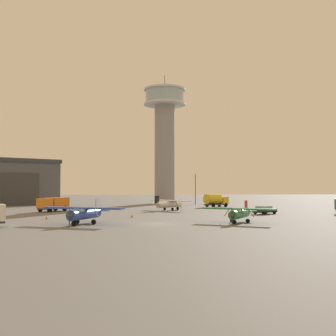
# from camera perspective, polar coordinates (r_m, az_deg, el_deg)

# --- Properties ---
(ground_plane) EXTENTS (400.00, 400.00, 0.00)m
(ground_plane) POSITION_cam_1_polar(r_m,az_deg,el_deg) (51.24, -1.62, -7.83)
(ground_plane) COLOR #60605E
(control_tower) EXTENTS (11.98, 11.98, 36.98)m
(control_tower) POSITION_cam_1_polar(r_m,az_deg,el_deg) (117.50, -0.47, 5.09)
(control_tower) COLOR gray
(control_tower) RESTS_ON ground_plane
(airplane_white) EXTENTS (7.85, 8.62, 2.96)m
(airplane_white) POSITION_cam_1_polar(r_m,az_deg,el_deg) (80.32, 0.12, -4.99)
(airplane_white) COLOR white
(airplane_white) RESTS_ON ground_plane
(airplane_green) EXTENTS (8.73, 7.08, 2.79)m
(airplane_green) POSITION_cam_1_polar(r_m,az_deg,el_deg) (53.29, 9.99, -6.19)
(airplane_green) COLOR #287A42
(airplane_green) RESTS_ON ground_plane
(airplane_blue) EXTENTS (10.22, 8.10, 3.09)m
(airplane_blue) POSITION_cam_1_polar(r_m,az_deg,el_deg) (51.47, -11.55, -6.14)
(airplane_blue) COLOR #2847A8
(airplane_blue) RESTS_ON ground_plane
(truck_fuel_tanker_yellow) EXTENTS (6.20, 4.87, 3.04)m
(truck_fuel_tanker_yellow) POSITION_cam_1_polar(r_m,az_deg,el_deg) (94.61, 6.64, -4.46)
(truck_fuel_tanker_yellow) COLOR #38383D
(truck_fuel_tanker_yellow) RESTS_ON ground_plane
(truck_box_orange) EXTENTS (5.38, 6.89, 2.58)m
(truck_box_orange) POSITION_cam_1_polar(r_m,az_deg,el_deg) (80.32, -15.74, -4.79)
(truck_box_orange) COLOR #38383D
(truck_box_orange) RESTS_ON ground_plane
(car_black) EXTENTS (4.72, 4.02, 1.37)m
(car_black) POSITION_cam_1_polar(r_m,az_deg,el_deg) (71.39, 13.36, -5.71)
(car_black) COLOR black
(car_black) RESTS_ON ground_plane
(light_post_east) EXTENTS (0.44, 0.44, 8.19)m
(light_post_east) POSITION_cam_1_polar(r_m,az_deg,el_deg) (106.47, 3.85, -2.53)
(light_post_east) COLOR #38383D
(light_post_east) RESTS_ON ground_plane
(traffic_cone_near_left) EXTENTS (0.36, 0.36, 0.56)m
(traffic_cone_near_left) POSITION_cam_1_polar(r_m,az_deg,el_deg) (62.65, -5.08, -6.64)
(traffic_cone_near_left) COLOR black
(traffic_cone_near_left) RESTS_ON ground_plane
(traffic_cone_near_right) EXTENTS (0.36, 0.36, 0.66)m
(traffic_cone_near_right) POSITION_cam_1_polar(r_m,az_deg,el_deg) (64.13, -22.26, -6.31)
(traffic_cone_near_right) COLOR black
(traffic_cone_near_right) RESTS_ON ground_plane
(traffic_cone_mid_apron) EXTENTS (0.36, 0.36, 0.63)m
(traffic_cone_mid_apron) POSITION_cam_1_polar(r_m,az_deg,el_deg) (61.28, -16.62, -6.58)
(traffic_cone_mid_apron) COLOR black
(traffic_cone_mid_apron) RESTS_ON ground_plane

